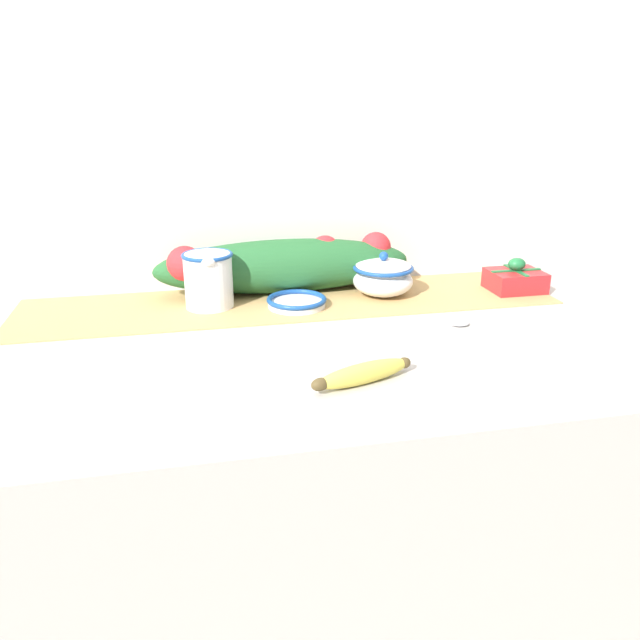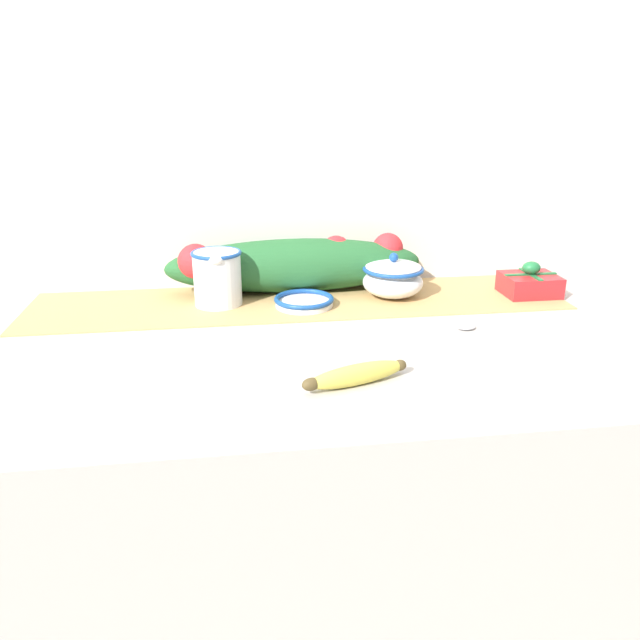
% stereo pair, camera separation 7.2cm
% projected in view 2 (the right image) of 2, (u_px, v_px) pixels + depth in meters
% --- Properties ---
extents(countertop, '(1.23, 0.74, 0.89)m').
position_uv_depth(countertop, '(313.00, 540.00, 1.28)').
color(countertop, '#B7B2AD').
rests_on(countertop, ground_plane).
extents(back_wall, '(2.03, 0.04, 2.40)m').
position_uv_depth(back_wall, '(289.00, 146.00, 1.39)').
color(back_wall, silver).
rests_on(back_wall, ground_plane).
extents(table_runner, '(1.13, 0.27, 0.00)m').
position_uv_depth(table_runner, '(299.00, 301.00, 1.34)').
color(table_runner, tan).
rests_on(table_runner, countertop).
extents(cream_pitcher, '(0.10, 0.12, 0.12)m').
position_uv_depth(cream_pitcher, '(217.00, 276.00, 1.30)').
color(cream_pitcher, white).
rests_on(cream_pitcher, countertop).
extents(sugar_bowl, '(0.13, 0.13, 0.10)m').
position_uv_depth(sugar_bowl, '(393.00, 278.00, 1.35)').
color(sugar_bowl, white).
rests_on(sugar_bowl, countertop).
extents(small_dish, '(0.13, 0.13, 0.02)m').
position_uv_depth(small_dish, '(304.00, 301.00, 1.30)').
color(small_dish, white).
rests_on(small_dish, countertop).
extents(banana, '(0.18, 0.08, 0.03)m').
position_uv_depth(banana, '(356.00, 375.00, 0.95)').
color(banana, '#DBCC4C').
rests_on(banana, countertop).
extents(spoon, '(0.17, 0.03, 0.01)m').
position_uv_depth(spoon, '(460.00, 328.00, 1.18)').
color(spoon, '#B7B7BC').
rests_on(spoon, countertop).
extents(gift_box, '(0.12, 0.10, 0.07)m').
position_uv_depth(gift_box, '(530.00, 283.00, 1.37)').
color(gift_box, red).
rests_on(gift_box, countertop).
extents(poinsettia_garland, '(0.57, 0.13, 0.12)m').
position_uv_depth(poinsettia_garland, '(294.00, 264.00, 1.39)').
color(poinsettia_garland, '#235B2D').
rests_on(poinsettia_garland, countertop).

